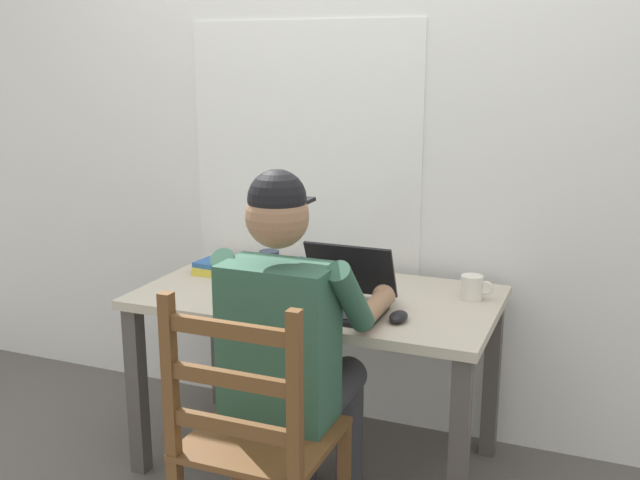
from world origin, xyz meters
TOP-DOWN VIEW (x-y plane):
  - ground_plane at (0.00, 0.00)m, footprint 8.00×8.00m
  - back_wall at (-0.00, 0.45)m, footprint 6.00×0.08m
  - desk at (0.00, 0.00)m, footprint 1.33×0.73m
  - seated_person at (0.09, -0.44)m, footprint 0.50×0.60m
  - wooden_chair at (0.09, -0.72)m, footprint 0.42×0.42m
  - laptop at (0.14, -0.13)m, footprint 0.33×0.33m
  - computer_mouse at (0.37, -0.19)m, footprint 0.06×0.10m
  - coffee_mug_white at (-0.18, -0.18)m, footprint 0.12×0.08m
  - coffee_mug_dark at (-0.29, 0.19)m, footprint 0.12×0.08m
  - coffee_mug_spare at (0.55, 0.14)m, footprint 0.12×0.08m
  - book_stack_main at (-0.09, 0.14)m, footprint 0.19×0.14m
  - book_stack_side at (-0.47, 0.09)m, footprint 0.20×0.14m
  - paper_pile_near_laptop at (-0.24, 0.00)m, footprint 0.27×0.25m

SIDE VIEW (x-z plane):
  - ground_plane at x=0.00m, z-range 0.00..0.00m
  - wooden_chair at x=0.09m, z-range -0.01..0.94m
  - desk at x=0.00m, z-range 0.26..0.96m
  - seated_person at x=0.09m, z-range 0.06..1.32m
  - paper_pile_near_laptop at x=-0.24m, z-range 0.70..0.71m
  - computer_mouse at x=0.37m, z-range 0.70..0.74m
  - book_stack_side at x=-0.47m, z-range 0.70..0.75m
  - book_stack_main at x=-0.09m, z-range 0.70..0.78m
  - coffee_mug_spare at x=0.55m, z-range 0.70..0.79m
  - coffee_mug_dark at x=-0.29m, z-range 0.70..0.79m
  - coffee_mug_white at x=-0.18m, z-range 0.70..0.80m
  - laptop at x=0.14m, z-range 0.65..0.86m
  - back_wall at x=0.00m, z-range 0.00..2.60m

